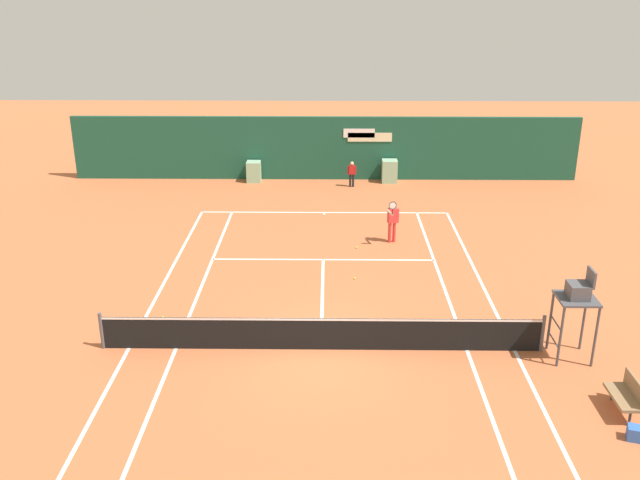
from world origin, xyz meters
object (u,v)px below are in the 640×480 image
player_on_baseline (393,219)px  tennis_ball_mid_court (357,247)px  umpire_chair (577,298)px  tennis_ball_by_sideline (355,278)px  tennis_ball_near_service_line (163,317)px  ball_kid_left_post (352,172)px  player_bench (627,394)px

player_on_baseline → tennis_ball_mid_court: 1.77m
umpire_chair → tennis_ball_by_sideline: bearing=48.0°
tennis_ball_near_service_line → ball_kid_left_post: bearing=66.3°
umpire_chair → player_bench: size_ratio=2.18×
player_on_baseline → tennis_ball_by_sideline: 3.92m
ball_kid_left_post → tennis_ball_near_service_line: ball_kid_left_post is taller
ball_kid_left_post → tennis_ball_mid_court: size_ratio=18.33×
player_bench → tennis_ball_near_service_line: bearing=68.9°
player_on_baseline → tennis_ball_mid_court: bearing=9.7°
ball_kid_left_post → tennis_ball_near_service_line: size_ratio=18.33×
umpire_chair → tennis_ball_by_sideline: umpire_chair is taller
tennis_ball_by_sideline → tennis_ball_near_service_line: bearing=-153.4°
tennis_ball_by_sideline → tennis_ball_mid_court: size_ratio=1.00×
tennis_ball_by_sideline → player_on_baseline: bearing=66.1°
player_bench → ball_kid_left_post: ball_kid_left_post is taller
umpire_chair → player_on_baseline: bearing=25.5°
ball_kid_left_post → tennis_ball_by_sideline: 10.94m
umpire_chair → tennis_ball_mid_court: (-5.41, 7.86, -1.73)m
umpire_chair → ball_kid_left_post: size_ratio=2.06×
player_on_baseline → ball_kid_left_post: player_on_baseline is taller
player_on_baseline → tennis_ball_near_service_line: 9.82m
ball_kid_left_post → player_on_baseline: bearing=99.9°
tennis_ball_near_service_line → player_on_baseline: bearing=41.0°
ball_kid_left_post → tennis_ball_near_service_line: (-6.07, -13.85, -0.68)m
ball_kid_left_post → tennis_ball_by_sideline: (-0.22, -10.92, -0.68)m
umpire_chair → ball_kid_left_post: umpire_chair is taller
umpire_chair → tennis_ball_mid_court: size_ratio=37.85×
umpire_chair → tennis_ball_by_sideline: (-5.59, 5.03, -1.73)m
umpire_chair → tennis_ball_near_service_line: size_ratio=37.85×
tennis_ball_near_service_line → tennis_ball_by_sideline: bearing=26.6°
ball_kid_left_post → umpire_chair: bearing=108.4°
umpire_chair → tennis_ball_by_sideline: 7.71m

